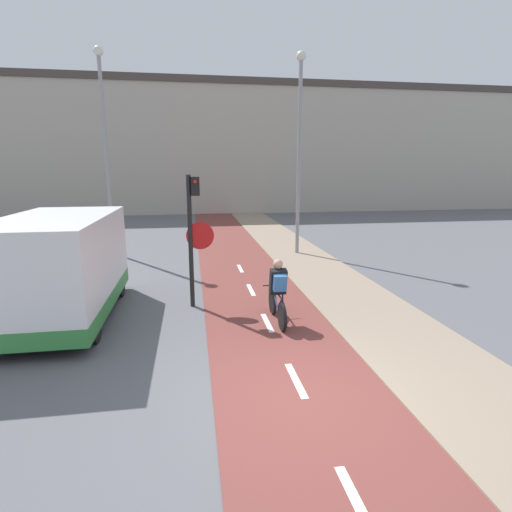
{
  "coord_description": "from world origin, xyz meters",
  "views": [
    {
      "loc": [
        -1.57,
        -5.21,
        3.37
      ],
      "look_at": [
        0.0,
        4.58,
        1.2
      ],
      "focal_mm": 28.0,
      "sensor_mm": 36.0,
      "label": 1
    }
  ],
  "objects_px": {
    "cyclist_near": "(278,293)",
    "van": "(60,269)",
    "traffic_light_pole": "(193,227)",
    "street_lamp_sidewalk": "(299,136)",
    "street_lamp_far": "(105,134)"
  },
  "relations": [
    {
      "from": "cyclist_near",
      "to": "van",
      "type": "relative_size",
      "value": 0.36
    },
    {
      "from": "traffic_light_pole",
      "to": "street_lamp_sidewalk",
      "type": "relative_size",
      "value": 0.43
    },
    {
      "from": "street_lamp_sidewalk",
      "to": "traffic_light_pole",
      "type": "bearing_deg",
      "value": -125.79
    },
    {
      "from": "street_lamp_sidewalk",
      "to": "van",
      "type": "distance_m",
      "value": 9.98
    },
    {
      "from": "traffic_light_pole",
      "to": "van",
      "type": "distance_m",
      "value": 3.14
    },
    {
      "from": "street_lamp_far",
      "to": "cyclist_near",
      "type": "xyz_separation_m",
      "value": [
        5.0,
        -8.31,
        -3.97
      ]
    },
    {
      "from": "street_lamp_far",
      "to": "van",
      "type": "height_order",
      "value": "street_lamp_far"
    },
    {
      "from": "traffic_light_pole",
      "to": "cyclist_near",
      "type": "xyz_separation_m",
      "value": [
        1.79,
        -1.42,
        -1.3
      ]
    },
    {
      "from": "traffic_light_pole",
      "to": "street_lamp_far",
      "type": "xyz_separation_m",
      "value": [
        -3.21,
        6.89,
        2.66
      ]
    },
    {
      "from": "street_lamp_sidewalk",
      "to": "cyclist_near",
      "type": "distance_m",
      "value": 8.46
    },
    {
      "from": "traffic_light_pole",
      "to": "van",
      "type": "relative_size",
      "value": 0.7
    },
    {
      "from": "traffic_light_pole",
      "to": "van",
      "type": "height_order",
      "value": "traffic_light_pole"
    },
    {
      "from": "traffic_light_pole",
      "to": "street_lamp_far",
      "type": "bearing_deg",
      "value": 114.99
    },
    {
      "from": "street_lamp_far",
      "to": "cyclist_near",
      "type": "distance_m",
      "value": 10.48
    },
    {
      "from": "street_lamp_sidewalk",
      "to": "van",
      "type": "relative_size",
      "value": 1.65
    }
  ]
}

